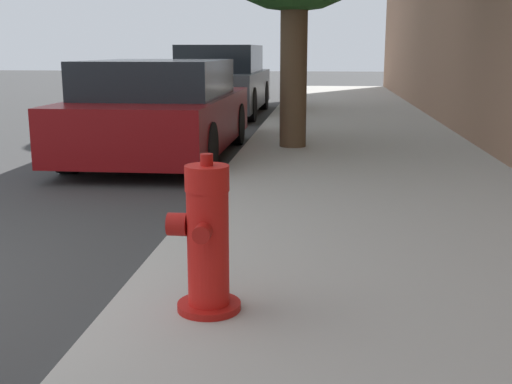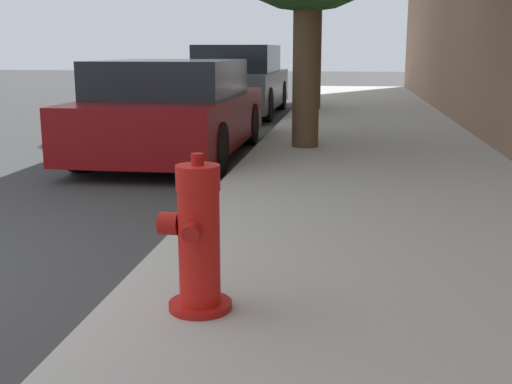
{
  "view_description": "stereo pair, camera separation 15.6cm",
  "coord_description": "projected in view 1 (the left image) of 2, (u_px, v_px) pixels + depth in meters",
  "views": [
    {
      "loc": [
        2.96,
        -3.1,
        1.4
      ],
      "look_at": [
        2.52,
        1.03,
        0.48
      ],
      "focal_mm": 45.0,
      "sensor_mm": 36.0,
      "label": 1
    },
    {
      "loc": [
        3.11,
        -3.08,
        1.4
      ],
      "look_at": [
        2.52,
        1.03,
        0.48
      ],
      "focal_mm": 45.0,
      "sensor_mm": 36.0,
      "label": 2
    }
  ],
  "objects": [
    {
      "name": "sidewalk_slab",
      "position": [
        415.0,
        318.0,
        3.25
      ],
      "size": [
        3.1,
        40.0,
        0.15
      ],
      "color": "#A8A59E",
      "rests_on": "ground_plane"
    },
    {
      "name": "fire_hydrant",
      "position": [
        207.0,
        241.0,
        3.1
      ],
      "size": [
        0.35,
        0.36,
        0.78
      ],
      "color": "#A91511",
      "rests_on": "sidewalk_slab"
    },
    {
      "name": "parked_car_mid",
      "position": [
        222.0,
        82.0,
        13.96
      ],
      "size": [
        1.73,
        4.32,
        1.5
      ],
      "color": "#4C5156",
      "rests_on": "ground_plane"
    },
    {
      "name": "parked_car_near",
      "position": [
        162.0,
        110.0,
        8.41
      ],
      "size": [
        1.81,
        4.04,
        1.27
      ],
      "color": "maroon",
      "rests_on": "ground_plane"
    }
  ]
}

